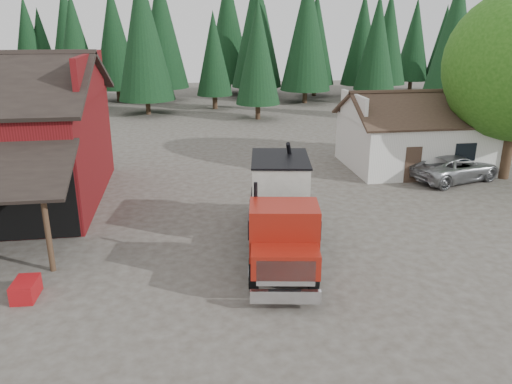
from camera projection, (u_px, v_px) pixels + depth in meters
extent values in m
plane|color=#413C33|center=(215.00, 288.00, 16.52)|extent=(120.00, 120.00, 0.00)
cube|color=maroon|center=(90.00, 76.00, 23.25)|extent=(0.25, 7.00, 2.00)
cylinder|color=#382619|center=(48.00, 234.00, 17.26)|extent=(0.20, 0.20, 2.80)
cube|color=silver|center=(415.00, 142.00, 30.01)|extent=(8.00, 6.00, 3.00)
cube|color=#38281E|center=(431.00, 109.00, 27.88)|extent=(8.60, 3.42, 1.80)
cube|color=#38281E|center=(408.00, 101.00, 30.69)|extent=(8.60, 3.42, 1.80)
cube|color=silver|center=(354.00, 107.00, 28.73)|extent=(0.20, 4.20, 1.50)
cube|color=silver|center=(482.00, 103.00, 29.84)|extent=(0.20, 4.20, 1.50)
cube|color=#38281E|center=(413.00, 165.00, 27.14)|extent=(0.90, 0.06, 2.00)
cube|color=black|center=(466.00, 152.00, 27.36)|extent=(1.20, 0.06, 1.00)
cylinder|color=#382619|center=(507.00, 150.00, 27.73)|extent=(0.60, 0.60, 3.20)
sphere|color=#205313|center=(488.00, 87.00, 27.21)|extent=(4.40, 4.40, 4.40)
cylinder|color=#382619|center=(258.00, 110.00, 45.19)|extent=(0.44, 0.44, 1.60)
cone|color=black|center=(258.00, 52.00, 43.54)|extent=(3.96, 3.96, 9.00)
cylinder|color=#382619|center=(445.00, 113.00, 43.66)|extent=(0.44, 0.44, 1.60)
cone|color=black|center=(454.00, 41.00, 41.70)|extent=(4.84, 4.84, 11.00)
cylinder|color=#382619|center=(148.00, 106.00, 47.54)|extent=(0.44, 0.44, 1.60)
cone|color=black|center=(143.00, 33.00, 45.41)|extent=(5.28, 5.28, 12.00)
cylinder|color=black|center=(254.00, 274.00, 16.41)|extent=(0.48, 1.07, 1.03)
cylinder|color=black|center=(313.00, 274.00, 16.39)|extent=(0.48, 1.07, 1.03)
cylinder|color=black|center=(255.00, 222.00, 20.65)|extent=(0.48, 1.07, 1.03)
cylinder|color=black|center=(303.00, 222.00, 20.63)|extent=(0.48, 1.07, 1.03)
cylinder|color=black|center=(256.00, 211.00, 21.88)|extent=(0.48, 1.07, 1.03)
cylinder|color=black|center=(300.00, 211.00, 21.86)|extent=(0.48, 1.07, 1.03)
cube|color=black|center=(280.00, 228.00, 19.10)|extent=(2.28, 8.09, 0.37)
cube|color=silver|center=(286.00, 297.00, 15.03)|extent=(2.15, 0.50, 0.42)
cube|color=silver|center=(286.00, 273.00, 14.87)|extent=(1.77, 0.37, 0.84)
cube|color=maroon|center=(285.00, 260.00, 15.36)|extent=(2.26, 1.53, 0.79)
cube|color=maroon|center=(284.00, 230.00, 16.34)|extent=(2.46, 1.92, 1.73)
cube|color=black|center=(285.00, 231.00, 15.55)|extent=(1.95, 0.38, 0.84)
cylinder|color=black|center=(256.00, 206.00, 16.98)|extent=(0.15, 0.15, 1.68)
cube|color=black|center=(283.00, 220.00, 17.24)|extent=(2.28, 0.47, 1.49)
cube|color=black|center=(279.00, 210.00, 20.26)|extent=(3.20, 5.72, 0.15)
cube|color=beige|center=(280.00, 177.00, 19.81)|extent=(2.60, 3.38, 1.49)
cone|color=beige|center=(280.00, 199.00, 20.11)|extent=(2.35, 2.35, 0.65)
cube|color=black|center=(280.00, 159.00, 19.57)|extent=(2.71, 3.49, 0.07)
cylinder|color=black|center=(292.00, 170.00, 21.07)|extent=(1.00, 1.95, 2.85)
cube|color=maroon|center=(265.00, 186.00, 22.30)|extent=(0.67, 0.83, 0.42)
cylinder|color=silver|center=(313.00, 253.00, 17.27)|extent=(0.66, 1.00, 0.52)
imported|color=#9A9CA1|center=(455.00, 168.00, 27.59)|extent=(5.77, 3.92, 1.47)
cube|color=maroon|center=(26.00, 289.00, 15.86)|extent=(0.74, 1.12, 0.60)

